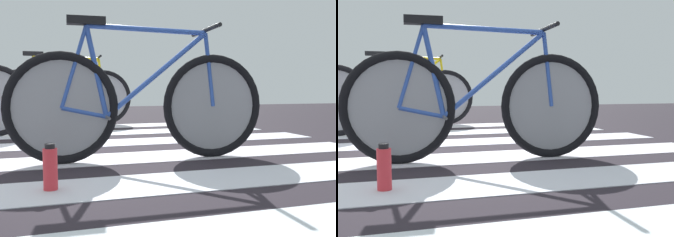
# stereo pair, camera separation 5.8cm
# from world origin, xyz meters

# --- Properties ---
(ground) EXTENTS (18.00, 14.00, 0.02)m
(ground) POSITION_xyz_m (0.00, 0.00, 0.01)
(ground) COLOR black
(crosswalk_markings) EXTENTS (5.43, 4.23, 0.00)m
(crosswalk_markings) POSITION_xyz_m (-0.02, -0.11, 0.02)
(crosswalk_markings) COLOR silver
(crosswalk_markings) RESTS_ON ground
(bicycle_1_of_3) EXTENTS (1.74, 0.52, 0.93)m
(bicycle_1_of_3) POSITION_xyz_m (0.71, -0.60, 0.41)
(bicycle_1_of_3) COLOR black
(bicycle_1_of_3) RESTS_ON ground
(bicycle_3_of_3) EXTENTS (1.74, 0.52, 0.93)m
(bicycle_3_of_3) POSITION_xyz_m (0.34, 2.01, 0.41)
(bicycle_3_of_3) COLOR black
(bicycle_3_of_3) RESTS_ON ground
(water_bottle) EXTENTS (0.07, 0.07, 0.22)m
(water_bottle) POSITION_xyz_m (0.12, -1.22, 0.13)
(water_bottle) COLOR red
(water_bottle) RESTS_ON ground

